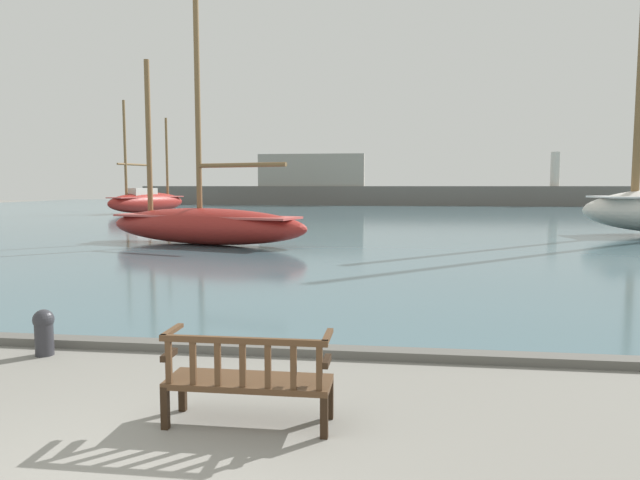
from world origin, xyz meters
TOP-DOWN VIEW (x-y plane):
  - harbor_water at (0.00, 44.00)m, footprint 100.00×80.00m
  - quay_edge_kerb at (0.00, 3.85)m, footprint 40.00×0.30m
  - park_bench at (0.84, 1.50)m, footprint 1.60×0.52m
  - sailboat_mid_port at (-5.02, 17.30)m, footprint 8.91×4.49m
  - sailboat_far_port at (-18.12, 41.16)m, footprint 4.52×8.82m
  - mooring_bollard at (-2.52, 3.37)m, footprint 0.28×0.28m
  - far_breakwater at (-1.54, 62.39)m, footprint 55.47×2.40m

SIDE VIEW (x-z plane):
  - harbor_water at x=0.00m, z-range 0.00..0.08m
  - quay_edge_kerb at x=0.00m, z-range 0.00..0.12m
  - mooring_bollard at x=-2.52m, z-range 0.04..0.67m
  - park_bench at x=0.84m, z-range 0.01..0.93m
  - sailboat_mid_port at x=-5.02m, z-range -3.96..5.75m
  - sailboat_far_port at x=-18.12m, z-range -4.28..6.55m
  - far_breakwater at x=-1.54m, z-range -1.17..4.86m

